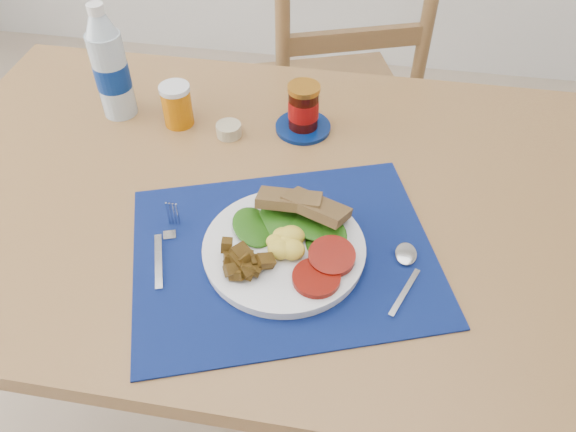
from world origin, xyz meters
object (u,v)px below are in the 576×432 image
object	(u,v)px
chair_far	(340,69)
jam_on_saucer	(303,111)
juice_glass	(177,106)
breakfast_plate	(280,247)
water_bottle	(111,68)

from	to	relation	value
chair_far	jam_on_saucer	distance (m)	0.55
juice_glass	jam_on_saucer	distance (m)	0.27
breakfast_plate	water_bottle	bearing A→B (deg)	147.71
chair_far	water_bottle	size ratio (longest dim) A/B	4.78
jam_on_saucer	chair_far	bearing A→B (deg)	85.80
water_bottle	juice_glass	bearing A→B (deg)	-7.01
chair_far	breakfast_plate	size ratio (longest dim) A/B	4.40
juice_glass	jam_on_saucer	world-z (taller)	jam_on_saucer
chair_far	jam_on_saucer	bearing A→B (deg)	65.98
chair_far	water_bottle	world-z (taller)	chair_far
breakfast_plate	juice_glass	bearing A→B (deg)	137.66
chair_far	jam_on_saucer	xyz separation A→B (m)	(-0.04, -0.51, 0.20)
juice_glass	chair_far	bearing A→B (deg)	60.21
water_bottle	juice_glass	size ratio (longest dim) A/B	2.86
chair_far	water_bottle	distance (m)	0.73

